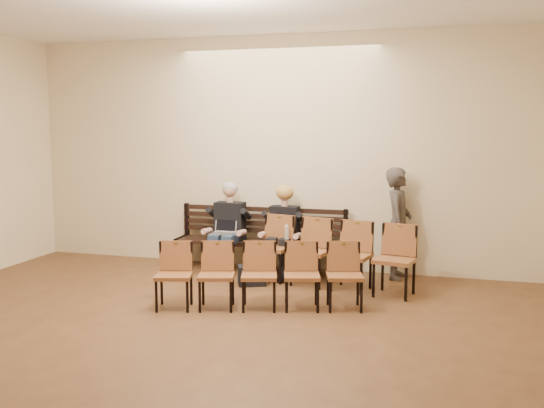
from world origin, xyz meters
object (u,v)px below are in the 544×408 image
Objects in this scene: passerby at (398,215)px; chair_row_back at (259,276)px; water_bottle at (287,241)px; seated_woman at (283,234)px; chair_row_front at (331,254)px; laptop at (223,235)px; bench at (259,256)px; seated_man at (228,228)px; bag at (252,275)px.

passerby reaches higher than chair_row_back.
water_bottle is 1.43m from chair_row_back.
chair_row_front is (0.80, -0.53, -0.14)m from seated_woman.
passerby is (2.49, 0.40, 0.34)m from laptop.
chair_row_front is at bearing 46.52° from chair_row_back.
seated_woman is 0.33m from water_bottle.
bench is 1.38m from chair_row_front.
bench is 2.14m from passerby.
seated_man reaches higher than laptop.
seated_man reaches higher than water_bottle.
seated_man is 0.85m from seated_woman.
laptop is 0.92m from bag.
laptop is 1.58× the size of water_bottle.
passerby reaches higher than laptop.
bench is 2.17× the size of seated_woman.
chair_row_back is (0.42, -1.01, 0.26)m from bag.
bench is at bearing 163.32° from chair_row_front.
chair_row_front reaches higher than bench.
passerby is at bearing 6.72° from laptop.
seated_man reaches higher than seated_woman.
seated_woman reaches higher than water_bottle.
seated_woman is 0.97m from chair_row_front.
chair_row_back is (1.03, -1.54, -0.17)m from laptop.
bag is (-0.25, -0.71, -0.46)m from seated_woman.
bench is 0.63m from seated_man.
bench is 0.85m from bag.
bench is 12.37× the size of water_bottle.
passerby is (1.88, 0.93, 0.77)m from bag.
laptop is 0.91× the size of bag.
laptop is (-0.02, -0.18, -0.08)m from seated_man.
passerby is at bearing 54.14° from chair_row_front.
seated_man is at bearing 174.02° from chair_row_front.
bag is 1.12m from chair_row_back.
water_bottle is at bearing 75.89° from chair_row_back.
bench is 7.12× the size of bag.
chair_row_front reaches higher than laptop.
seated_woman is 1.67m from passerby.
bag is 2.23m from passerby.
bench is 7.84× the size of laptop.
chair_row_back reaches higher than bag.
bench is at bearing 30.08° from laptop.
laptop is 1.86m from chair_row_back.
passerby is 0.82× the size of chair_row_front.
seated_woman is (0.85, 0.00, -0.05)m from seated_man.
seated_woman is at bearing 70.56° from bag.
seated_man reaches higher than chair_row_front.
bag is at bearing -80.02° from bench.
water_bottle is at bearing 46.67° from bag.
passerby reaches higher than seated_man.
passerby is (2.47, 0.22, 0.26)m from seated_man.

